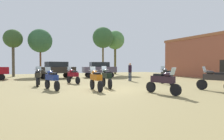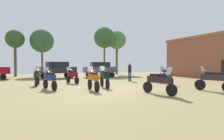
{
  "view_description": "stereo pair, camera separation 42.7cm",
  "coord_description": "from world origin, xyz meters",
  "px_view_note": "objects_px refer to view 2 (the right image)",
  "views": [
    {
      "loc": [
        -5.24,
        -10.94,
        1.58
      ],
      "look_at": [
        3.71,
        6.94,
        1.09
      ],
      "focal_mm": 29.82,
      "sensor_mm": 36.0,
      "label": 1
    },
    {
      "loc": [
        -4.85,
        -11.13,
        1.58
      ],
      "look_at": [
        3.71,
        6.94,
        1.09
      ],
      "focal_mm": 29.82,
      "sensor_mm": 36.0,
      "label": 2
    }
  ],
  "objects_px": {
    "motorcycle_1": "(93,79)",
    "motorcycle_3": "(159,81)",
    "person_2": "(130,70)",
    "tree_3": "(117,40)",
    "motorcycle_5": "(213,79)",
    "motorcycle_10": "(49,79)",
    "car_4": "(100,68)",
    "motorcycle_7": "(104,77)",
    "motorcycle_2": "(37,76)",
    "tree_4": "(104,38)",
    "tree_5": "(42,41)",
    "motorcycle_4": "(166,76)",
    "tree_2": "(15,40)",
    "car_1": "(57,69)",
    "motorcycle_8": "(72,75)"
  },
  "relations": [
    {
      "from": "motorcycle_4",
      "to": "motorcycle_1",
      "type": "bearing_deg",
      "value": -158.96
    },
    {
      "from": "motorcycle_3",
      "to": "car_1",
      "type": "xyz_separation_m",
      "value": [
        -2.96,
        15.16,
        0.45
      ]
    },
    {
      "from": "motorcycle_5",
      "to": "tree_2",
      "type": "relative_size",
      "value": 0.34
    },
    {
      "from": "motorcycle_7",
      "to": "person_2",
      "type": "bearing_deg",
      "value": 50.84
    },
    {
      "from": "motorcycle_1",
      "to": "person_2",
      "type": "height_order",
      "value": "person_2"
    },
    {
      "from": "tree_2",
      "to": "motorcycle_3",
      "type": "bearing_deg",
      "value": -70.32
    },
    {
      "from": "motorcycle_3",
      "to": "car_4",
      "type": "height_order",
      "value": "car_4"
    },
    {
      "from": "person_2",
      "to": "tree_3",
      "type": "height_order",
      "value": "tree_3"
    },
    {
      "from": "motorcycle_3",
      "to": "tree_2",
      "type": "bearing_deg",
      "value": -81.63
    },
    {
      "from": "tree_3",
      "to": "tree_5",
      "type": "distance_m",
      "value": 12.39
    },
    {
      "from": "motorcycle_4",
      "to": "car_1",
      "type": "relative_size",
      "value": 0.47
    },
    {
      "from": "car_4",
      "to": "car_1",
      "type": "bearing_deg",
      "value": 94.6
    },
    {
      "from": "motorcycle_8",
      "to": "tree_2",
      "type": "xyz_separation_m",
      "value": [
        -4.89,
        13.31,
        4.48
      ]
    },
    {
      "from": "motorcycle_2",
      "to": "car_1",
      "type": "bearing_deg",
      "value": 80.21
    },
    {
      "from": "motorcycle_3",
      "to": "person_2",
      "type": "height_order",
      "value": "person_2"
    },
    {
      "from": "motorcycle_5",
      "to": "tree_3",
      "type": "distance_m",
      "value": 22.95
    },
    {
      "from": "tree_2",
      "to": "motorcycle_10",
      "type": "bearing_deg",
      "value": -81.38
    },
    {
      "from": "tree_4",
      "to": "tree_5",
      "type": "bearing_deg",
      "value": 171.17
    },
    {
      "from": "motorcycle_1",
      "to": "tree_4",
      "type": "distance_m",
      "value": 20.02
    },
    {
      "from": "motorcycle_2",
      "to": "person_2",
      "type": "xyz_separation_m",
      "value": [
        8.62,
        0.46,
        0.34
      ]
    },
    {
      "from": "motorcycle_7",
      "to": "tree_3",
      "type": "bearing_deg",
      "value": 69.87
    },
    {
      "from": "motorcycle_1",
      "to": "tree_2",
      "type": "relative_size",
      "value": 0.33
    },
    {
      "from": "car_1",
      "to": "person_2",
      "type": "distance_m",
      "value": 9.24
    },
    {
      "from": "motorcycle_2",
      "to": "motorcycle_5",
      "type": "relative_size",
      "value": 0.95
    },
    {
      "from": "motorcycle_5",
      "to": "motorcycle_10",
      "type": "relative_size",
      "value": 1.07
    },
    {
      "from": "car_4",
      "to": "tree_5",
      "type": "bearing_deg",
      "value": 50.68
    },
    {
      "from": "motorcycle_1",
      "to": "motorcycle_3",
      "type": "height_order",
      "value": "motorcycle_1"
    },
    {
      "from": "motorcycle_3",
      "to": "motorcycle_8",
      "type": "distance_m",
      "value": 8.66
    },
    {
      "from": "person_2",
      "to": "motorcycle_5",
      "type": "bearing_deg",
      "value": -37.62
    },
    {
      "from": "motorcycle_10",
      "to": "tree_5",
      "type": "bearing_deg",
      "value": 72.51
    },
    {
      "from": "motorcycle_3",
      "to": "motorcycle_7",
      "type": "relative_size",
      "value": 0.96
    },
    {
      "from": "tree_2",
      "to": "motorcycle_7",
      "type": "bearing_deg",
      "value": -70.28
    },
    {
      "from": "motorcycle_2",
      "to": "motorcycle_10",
      "type": "distance_m",
      "value": 3.09
    },
    {
      "from": "person_2",
      "to": "tree_5",
      "type": "height_order",
      "value": "tree_5"
    },
    {
      "from": "motorcycle_4",
      "to": "motorcycle_7",
      "type": "relative_size",
      "value": 0.94
    },
    {
      "from": "motorcycle_5",
      "to": "tree_5",
      "type": "bearing_deg",
      "value": 94.73
    },
    {
      "from": "motorcycle_1",
      "to": "tree_3",
      "type": "distance_m",
      "value": 22.08
    },
    {
      "from": "motorcycle_5",
      "to": "motorcycle_7",
      "type": "xyz_separation_m",
      "value": [
        -5.17,
        4.58,
        0.01
      ]
    },
    {
      "from": "motorcycle_8",
      "to": "car_1",
      "type": "bearing_deg",
      "value": 76.87
    },
    {
      "from": "motorcycle_4",
      "to": "motorcycle_7",
      "type": "bearing_deg",
      "value": -169.42
    },
    {
      "from": "motorcycle_5",
      "to": "tree_5",
      "type": "height_order",
      "value": "tree_5"
    },
    {
      "from": "tree_2",
      "to": "motorcycle_5",
      "type": "bearing_deg",
      "value": -62.56
    },
    {
      "from": "motorcycle_7",
      "to": "car_4",
      "type": "height_order",
      "value": "car_4"
    },
    {
      "from": "motorcycle_2",
      "to": "tree_2",
      "type": "relative_size",
      "value": 0.32
    },
    {
      "from": "car_1",
      "to": "motorcycle_8",
      "type": "bearing_deg",
      "value": 170.81
    },
    {
      "from": "motorcycle_10",
      "to": "motorcycle_7",
      "type": "bearing_deg",
      "value": -20.89
    },
    {
      "from": "car_1",
      "to": "motorcycle_7",
      "type": "bearing_deg",
      "value": 177.22
    },
    {
      "from": "tree_3",
      "to": "motorcycle_5",
      "type": "bearing_deg",
      "value": -101.73
    },
    {
      "from": "car_4",
      "to": "tree_4",
      "type": "distance_m",
      "value": 8.05
    },
    {
      "from": "car_1",
      "to": "person_2",
      "type": "relative_size",
      "value": 2.5
    }
  ]
}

